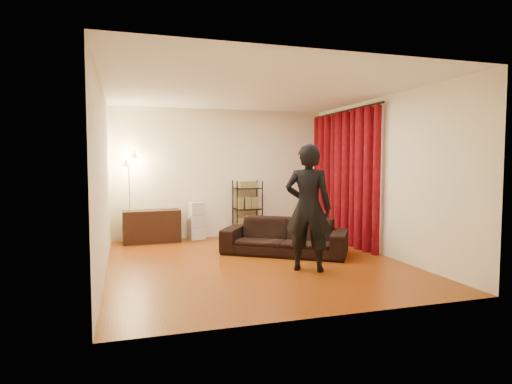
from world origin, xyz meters
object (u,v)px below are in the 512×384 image
object	(u,v)px
wire_shelf	(247,209)
media_cabinet	(152,226)
person	(308,208)
floor_lamp	(129,199)
sofa	(285,236)
storage_boxes	(197,221)

from	to	relation	value
wire_shelf	media_cabinet	bearing A→B (deg)	166.39
person	wire_shelf	world-z (taller)	person
person	floor_lamp	xyz separation A→B (m)	(-2.48, 2.90, -0.05)
sofa	media_cabinet	xyz separation A→B (m)	(-2.13, 1.78, 0.01)
sofa	person	bearing A→B (deg)	-60.52
wire_shelf	sofa	bearing A→B (deg)	-100.36
media_cabinet	floor_lamp	world-z (taller)	floor_lamp
storage_boxes	wire_shelf	bearing A→B (deg)	-1.87
sofa	floor_lamp	xyz separation A→B (m)	(-2.55, 1.76, 0.57)
media_cabinet	floor_lamp	distance (m)	0.70
person	media_cabinet	bearing A→B (deg)	-23.43
sofa	storage_boxes	distance (m)	2.23
media_cabinet	floor_lamp	bearing A→B (deg)	-179.85
sofa	wire_shelf	xyz separation A→B (m)	(-0.15, 1.83, 0.29)
sofa	floor_lamp	world-z (taller)	floor_lamp
storage_boxes	wire_shelf	size ratio (longest dim) A/B	0.64
media_cabinet	storage_boxes	bearing A→B (deg)	2.96
person	floor_lamp	size ratio (longest dim) A/B	1.05
storage_boxes	sofa	bearing A→B (deg)	-56.72
person	floor_lamp	distance (m)	3.82
sofa	storage_boxes	bearing A→B (deg)	156.07
media_cabinet	storage_boxes	size ratio (longest dim) A/B	1.44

